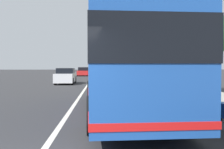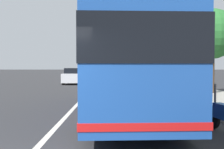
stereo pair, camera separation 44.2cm
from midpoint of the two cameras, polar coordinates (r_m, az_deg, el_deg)
name	(u,v)px [view 1 (the left image)]	position (r m, az deg, el deg)	size (l,w,h in m)	color
sidewalk_curb	(209,98)	(14.69, 19.26, -4.79)	(110.00, 3.60, 0.14)	#9E998E
lane_divider_line	(77,100)	(13.74, -8.35, -5.44)	(110.00, 0.16, 0.01)	silver
coach_bus	(122,63)	(10.05, 0.97, 2.50)	(10.24, 3.08, 3.26)	#1E4C9E
motorcycle_mid_row	(188,99)	(10.68, 14.91, -5.11)	(2.09, 0.33, 1.26)	black
car_side_street	(66,76)	(25.98, -10.39, -0.41)	(4.26, 1.78, 1.51)	silver
car_far_distant	(107,74)	(34.58, -1.49, 0.14)	(4.18, 2.18, 1.40)	gold
car_behind_bus	(109,72)	(46.34, -0.95, 0.62)	(4.40, 1.90, 1.40)	silver
car_ahead_same_lane	(84,72)	(45.24, -6.40, 0.57)	(4.03, 1.99, 1.47)	red
roadside_tree_mid_block	(205,35)	(16.97, 18.60, 8.02)	(2.95, 2.95, 5.09)	brown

